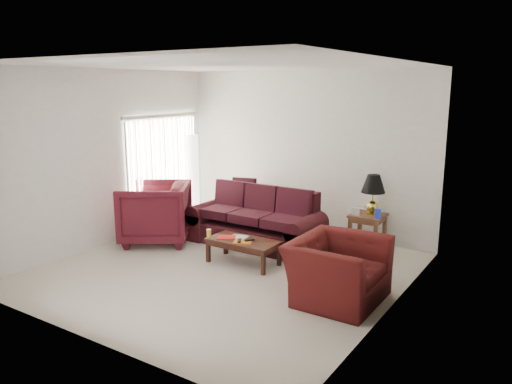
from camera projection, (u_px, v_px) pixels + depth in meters
floor at (225, 270)px, 7.50m from camera, size 5.00×5.00×0.00m
blinds at (164, 172)px, 9.63m from camera, size 0.10×2.00×2.16m
sofa at (255, 218)px, 8.60m from camera, size 2.39×1.08×0.97m
throw_pillow at (244, 189)px, 9.61m from camera, size 0.50×0.34×0.47m
end_table at (367, 231)px, 8.45m from camera, size 0.57×0.57×0.60m
table_lamp at (373, 195)px, 8.33m from camera, size 0.53×0.53×0.68m
clock at (356, 211)px, 8.33m from camera, size 0.13×0.06×0.12m
blue_canister at (378, 214)px, 8.10m from camera, size 0.13×0.13×0.16m
picture_frame at (362, 206)px, 8.58m from camera, size 0.16×0.19×0.06m
floor_lamp at (193, 177)px, 10.21m from camera, size 0.38×0.38×1.78m
armchair_left at (155, 213)px, 8.76m from camera, size 1.61×1.60×1.07m
armchair_right at (338, 270)px, 6.39m from camera, size 1.08×1.23×0.80m
coffee_table at (243, 252)px, 7.73m from camera, size 1.23×0.90×0.39m
magazine_red at (227, 237)px, 7.78m from camera, size 0.36×0.33×0.02m
magazine_white at (239, 237)px, 7.81m from camera, size 0.29×0.23×0.02m
magazine_orange at (243, 242)px, 7.56m from camera, size 0.32×0.28×0.02m
remote_a at (239, 241)px, 7.56m from camera, size 0.13×0.17×0.02m
remote_b at (249, 240)px, 7.59m from camera, size 0.12×0.16×0.02m
yellow_glass at (209, 233)px, 7.81m from camera, size 0.09×0.09×0.12m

